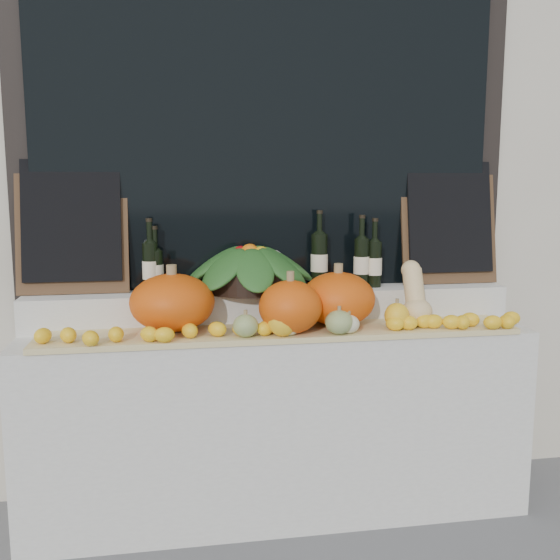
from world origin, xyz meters
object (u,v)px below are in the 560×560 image
(pumpkin_left, at_px, (172,303))
(wine_bottle_tall, at_px, (319,260))
(butternut_squash, at_px, (415,297))
(produce_bowl, at_px, (250,268))
(pumpkin_right, at_px, (338,299))

(pumpkin_left, distance_m, wine_bottle_tall, 0.77)
(butternut_squash, bearing_deg, wine_bottle_tall, 142.70)
(produce_bowl, xyz_separation_m, wine_bottle_tall, (0.35, 0.05, 0.03))
(pumpkin_right, bearing_deg, wine_bottle_tall, 96.06)
(pumpkin_left, xyz_separation_m, pumpkin_right, (0.74, -0.02, -0.00))
(butternut_squash, bearing_deg, pumpkin_right, 174.92)
(pumpkin_right, height_order, produce_bowl, produce_bowl)
(pumpkin_left, xyz_separation_m, wine_bottle_tall, (0.71, 0.24, 0.14))
(butternut_squash, distance_m, wine_bottle_tall, 0.50)
(pumpkin_right, relative_size, butternut_squash, 1.17)
(wine_bottle_tall, bearing_deg, produce_bowl, -172.24)
(produce_bowl, distance_m, wine_bottle_tall, 0.35)
(butternut_squash, xyz_separation_m, wine_bottle_tall, (-0.38, 0.29, 0.15))
(butternut_squash, xyz_separation_m, produce_bowl, (-0.73, 0.24, 0.12))
(produce_bowl, height_order, wine_bottle_tall, wine_bottle_tall)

